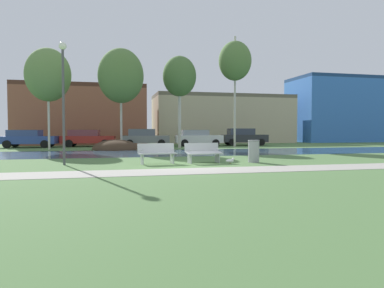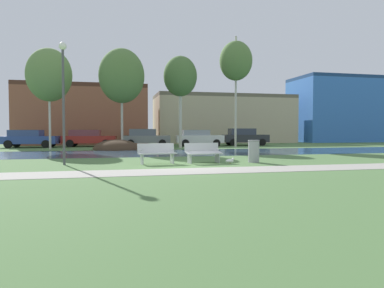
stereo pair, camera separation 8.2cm
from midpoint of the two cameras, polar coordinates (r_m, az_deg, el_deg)
name	(u,v)px [view 2 (the right image)]	position (r m, az deg, el deg)	size (l,w,h in m)	color
ground_plane	(155,151)	(23.99, -5.95, -1.16)	(120.00, 120.00, 0.00)	#4C703D
paved_path_strip	(197,171)	(12.12, 0.95, -4.45)	(60.00, 1.86, 0.01)	#9E998E
river_band	(159,153)	(22.08, -5.35, -1.44)	(80.00, 6.85, 0.01)	#2D475B
soil_mound	(117,150)	(26.41, -12.20, -0.89)	(3.47, 3.44, 1.50)	#423021
bench_left	(157,153)	(14.73, -5.62, -1.46)	(1.66, 0.78, 0.87)	#B2B5B7
bench_right	(203,152)	(15.11, 2.02, -1.35)	(1.66, 0.78, 0.87)	#B2B5B7
trash_bin	(254,151)	(15.66, 10.27, -1.11)	(0.52, 0.52, 0.99)	#999B9E
seagull	(230,161)	(14.83, 6.45, -2.75)	(0.43, 0.16, 0.26)	white
streetlamp	(63,82)	(15.31, -20.29, 9.48)	(0.32, 0.32, 5.02)	#4C4C51
birch_far_left	(49,75)	(28.07, -22.38, 10.44)	(3.26, 3.26, 7.47)	beige
birch_left	(122,76)	(27.04, -11.41, 10.92)	(3.41, 3.41, 7.57)	#BCB7A8
birch_center_left	(180,77)	(28.41, -1.86, 10.99)	(2.70, 2.70, 7.42)	beige
birch_center	(236,61)	(30.22, 7.31, 13.36)	(2.76, 2.76, 9.35)	beige
parked_van_nearest_blue	(29,138)	(31.73, -25.11, 0.86)	(4.53, 2.36, 1.46)	#2D4793
parked_sedan_second_red	(88,138)	(31.65, -16.60, 0.99)	(4.66, 2.34, 1.48)	maroon
parked_hatch_third_grey	(146,137)	(31.39, -7.58, 1.10)	(4.33, 2.39, 1.55)	slate
parked_wagon_fourth_white	(199,137)	(31.50, 1.19, 1.08)	(4.37, 2.41, 1.47)	silver
parked_suv_fifth_dark	(244,137)	(33.41, 8.66, 1.21)	(4.38, 2.37, 1.61)	#282B30
building_brick_low	(84,115)	(37.69, -17.27, 4.56)	(12.59, 6.26, 6.02)	brown
building_beige_block	(223,119)	(40.98, 5.25, 4.10)	(15.91, 6.22, 5.52)	#BCAD8E
building_blue_store	(353,110)	(49.09, 25.00, 5.07)	(15.52, 6.51, 8.06)	#3870C6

